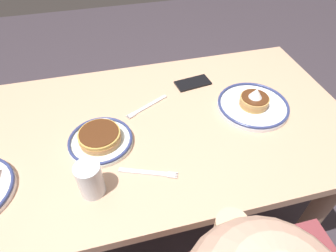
# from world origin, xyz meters

# --- Properties ---
(ground_plane) EXTENTS (6.00, 6.00, 0.00)m
(ground_plane) POSITION_xyz_m (0.00, 0.00, 0.00)
(ground_plane) COLOR #372F36
(dining_table) EXTENTS (1.47, 0.78, 0.76)m
(dining_table) POSITION_xyz_m (0.00, 0.00, 0.63)
(dining_table) COLOR tan
(dining_table) RESTS_ON ground_plane
(plate_near_main) EXTENTS (0.22, 0.22, 0.05)m
(plate_near_main) POSITION_xyz_m (0.18, 0.04, 0.78)
(plate_near_main) COLOR white
(plate_near_main) RESTS_ON dining_table
(plate_center_pancakes) EXTENTS (0.27, 0.27, 0.09)m
(plate_center_pancakes) POSITION_xyz_m (-0.39, -0.00, 0.78)
(plate_center_pancakes) COLOR white
(plate_center_pancakes) RESTS_ON dining_table
(drinking_glass) EXTENTS (0.07, 0.07, 0.11)m
(drinking_glass) POSITION_xyz_m (0.22, 0.22, 0.81)
(drinking_glass) COLOR silver
(drinking_glass) RESTS_ON dining_table
(cell_phone) EXTENTS (0.15, 0.09, 0.01)m
(cell_phone) POSITION_xyz_m (-0.22, -0.20, 0.76)
(cell_phone) COLOR black
(cell_phone) RESTS_ON dining_table
(fork_near) EXTENTS (0.17, 0.10, 0.01)m
(fork_near) POSITION_xyz_m (-0.00, -0.10, 0.76)
(fork_near) COLOR silver
(fork_near) RESTS_ON dining_table
(fork_far) EXTENTS (0.18, 0.08, 0.01)m
(fork_far) POSITION_xyz_m (0.05, 0.20, 0.76)
(fork_far) COLOR silver
(fork_far) RESTS_ON dining_table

